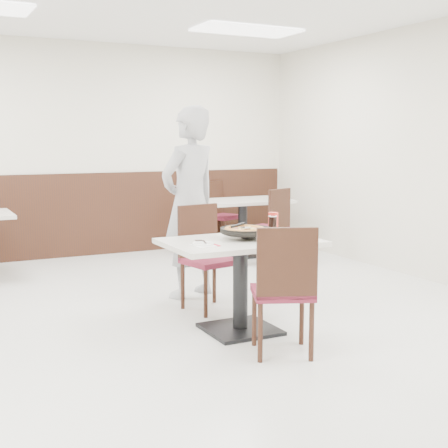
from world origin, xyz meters
name	(u,v)px	position (x,y,z in m)	size (l,w,h in m)	color
floor	(191,324)	(0.00, 0.00, 0.00)	(7.00, 7.00, 0.00)	#B5B5B0
wall_back	(84,150)	(0.00, 3.50, 1.40)	(6.00, 0.04, 2.80)	beige
wainscot_back	(86,215)	(0.00, 3.48, 0.55)	(5.90, 0.03, 1.10)	black
fluo_panel_d	(247,30)	(1.50, 1.80, 2.78)	(1.20, 0.60, 0.02)	white
main_table	(240,286)	(0.28, -0.36, 0.38)	(1.20, 0.80, 0.75)	silver
chair_near	(282,289)	(0.30, -0.96, 0.47)	(0.42, 0.42, 0.95)	black
chair_far	(210,259)	(0.33, 0.33, 0.47)	(0.42, 0.42, 0.95)	black
trivet	(248,236)	(0.38, -0.30, 0.77)	(0.12, 0.12, 0.04)	black
pizza_pan	(245,234)	(0.34, -0.33, 0.79)	(0.34, 0.34, 0.01)	black
pizza	(245,232)	(0.32, -0.35, 0.81)	(0.30, 0.30, 0.02)	#CD8437
pizza_server	(245,228)	(0.33, -0.35, 0.84)	(0.07, 0.09, 0.00)	white
napkin	(205,245)	(-0.09, -0.48, 0.75)	(0.17, 0.17, 0.00)	white
side_plate	(203,244)	(-0.09, -0.45, 0.76)	(0.17, 0.17, 0.01)	white
fork	(204,242)	(-0.07, -0.43, 0.77)	(0.02, 0.17, 0.00)	white
cola_glass	(273,224)	(0.74, -0.09, 0.81)	(0.07, 0.07, 0.13)	black
red_cup	(273,221)	(0.77, -0.04, 0.83)	(0.09, 0.09, 0.16)	red
diner_person	(190,203)	(0.37, 0.87, 0.93)	(0.68, 0.45, 1.86)	#B0B0B5
bg_table_right	(243,228)	(1.86, 2.56, 0.38)	(1.20, 0.80, 0.75)	silver
bg_chair_right_near	(266,227)	(1.84, 1.89, 0.47)	(0.42, 0.42, 0.95)	black
bg_chair_right_far	(223,215)	(1.88, 3.19, 0.47)	(0.42, 0.42, 0.95)	black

